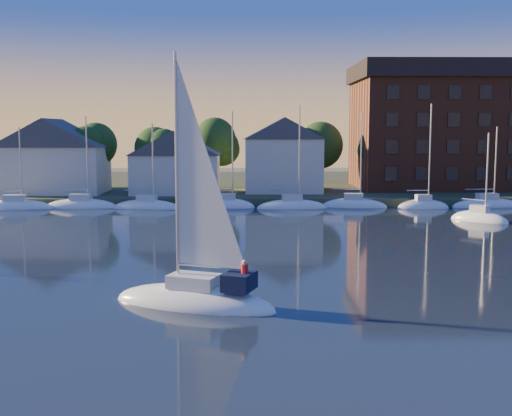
{
  "coord_description": "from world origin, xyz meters",
  "views": [
    {
      "loc": [
        3.02,
        -26.2,
        9.2
      ],
      "look_at": [
        3.81,
        22.0,
        3.3
      ],
      "focal_mm": 45.0,
      "sensor_mm": 36.0,
      "label": 1
    }
  ],
  "objects_px": {
    "clubhouse_centre": "(176,161)",
    "drifting_sailboat_right": "(479,220)",
    "clubhouse_west": "(54,155)",
    "hero_sailboat": "(197,294)",
    "clubhouse_east": "(283,154)",
    "condo_block": "(464,126)"
  },
  "relations": [
    {
      "from": "clubhouse_centre",
      "to": "clubhouse_east",
      "type": "xyz_separation_m",
      "value": [
        14.0,
        2.0,
        0.87
      ]
    },
    {
      "from": "condo_block",
      "to": "hero_sailboat",
      "type": "xyz_separation_m",
      "value": [
        -33.57,
        -58.22,
        -9.2
      ]
    },
    {
      "from": "clubhouse_east",
      "to": "hero_sailboat",
      "type": "bearing_deg",
      "value": -98.24
    },
    {
      "from": "clubhouse_centre",
      "to": "drifting_sailboat_right",
      "type": "bearing_deg",
      "value": -30.69
    },
    {
      "from": "clubhouse_west",
      "to": "drifting_sailboat_right",
      "type": "relative_size",
      "value": 1.36
    },
    {
      "from": "condo_block",
      "to": "hero_sailboat",
      "type": "bearing_deg",
      "value": -119.97
    },
    {
      "from": "hero_sailboat",
      "to": "clubhouse_west",
      "type": "bearing_deg",
      "value": -45.29
    },
    {
      "from": "clubhouse_west",
      "to": "hero_sailboat",
      "type": "bearing_deg",
      "value": -66.37
    },
    {
      "from": "clubhouse_centre",
      "to": "hero_sailboat",
      "type": "height_order",
      "value": "hero_sailboat"
    },
    {
      "from": "clubhouse_west",
      "to": "hero_sailboat",
      "type": "distance_m",
      "value": 56.22
    },
    {
      "from": "clubhouse_centre",
      "to": "drifting_sailboat_right",
      "type": "height_order",
      "value": "clubhouse_centre"
    },
    {
      "from": "hero_sailboat",
      "to": "drifting_sailboat_right",
      "type": "height_order",
      "value": "hero_sailboat"
    },
    {
      "from": "condo_block",
      "to": "drifting_sailboat_right",
      "type": "distance_m",
      "value": 29.92
    },
    {
      "from": "clubhouse_west",
      "to": "condo_block",
      "type": "xyz_separation_m",
      "value": [
        56.0,
        6.95,
        3.86
      ]
    },
    {
      "from": "clubhouse_west",
      "to": "clubhouse_east",
      "type": "distance_m",
      "value": 30.02
    },
    {
      "from": "clubhouse_centre",
      "to": "drifting_sailboat_right",
      "type": "distance_m",
      "value": 38.33
    },
    {
      "from": "clubhouse_west",
      "to": "clubhouse_east",
      "type": "relative_size",
      "value": 1.3
    },
    {
      "from": "clubhouse_centre",
      "to": "drifting_sailboat_right",
      "type": "relative_size",
      "value": 1.15
    },
    {
      "from": "clubhouse_east",
      "to": "condo_block",
      "type": "relative_size",
      "value": 0.34
    },
    {
      "from": "clubhouse_east",
      "to": "drifting_sailboat_right",
      "type": "bearing_deg",
      "value": -48.88
    },
    {
      "from": "condo_block",
      "to": "hero_sailboat",
      "type": "distance_m",
      "value": 67.83
    },
    {
      "from": "clubhouse_west",
      "to": "drifting_sailboat_right",
      "type": "distance_m",
      "value": 53.1
    }
  ]
}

